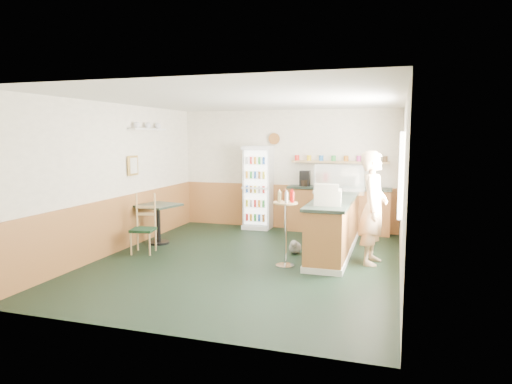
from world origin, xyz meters
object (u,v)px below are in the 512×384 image
at_px(condiment_stand, 285,218).
at_px(cash_register, 328,197).
at_px(shopkeeper, 373,208).
at_px(cafe_table, 158,216).
at_px(display_case, 340,179).
at_px(cafe_chair, 145,222).
at_px(drinks_fridge, 258,187).

bearing_deg(condiment_stand, cash_register, 22.51).
relative_size(shopkeeper, cafe_table, 2.18).
distance_m(display_case, cafe_chair, 3.77).
distance_m(shopkeeper, condiment_stand, 1.47).
xyz_separation_m(cash_register, condiment_stand, (-0.64, -0.27, -0.33)).
relative_size(shopkeeper, cafe_chair, 1.75).
relative_size(shopkeeper, condiment_stand, 1.52).
bearing_deg(drinks_fridge, condiment_stand, -64.83).
bearing_deg(cafe_chair, display_case, 14.79).
height_order(drinks_fridge, cafe_table, drinks_fridge).
distance_m(display_case, cash_register, 1.56).
relative_size(display_case, cash_register, 2.18).
xyz_separation_m(display_case, condiment_stand, (-0.64, -1.82, -0.48)).
height_order(cash_register, shopkeeper, shopkeeper).
height_order(shopkeeper, cafe_chair, shopkeeper).
bearing_deg(shopkeeper, cafe_table, 93.64).
distance_m(cash_register, cafe_table, 3.49).
bearing_deg(display_case, cafe_table, -163.29).
bearing_deg(display_case, condiment_stand, -109.43).
height_order(drinks_fridge, display_case, drinks_fridge).
bearing_deg(cafe_table, cafe_chair, -81.20).
distance_m(drinks_fridge, cafe_table, 2.52).
xyz_separation_m(shopkeeper, condiment_stand, (-1.34, -0.59, -0.14)).
height_order(drinks_fridge, cafe_chair, drinks_fridge).
xyz_separation_m(drinks_fridge, condiment_stand, (1.33, -2.83, -0.15)).
relative_size(condiment_stand, cafe_chair, 1.15).
bearing_deg(cafe_chair, drinks_fridge, 51.66).
bearing_deg(cafe_table, cash_register, -8.90).
relative_size(display_case, condiment_stand, 0.78).
height_order(display_case, cafe_table, display_case).
height_order(display_case, cash_register, display_case).
height_order(shopkeeper, cafe_table, shopkeeper).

